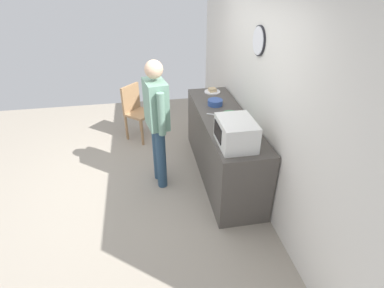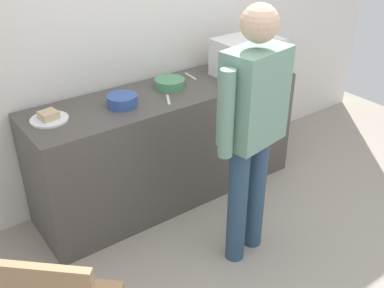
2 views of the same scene
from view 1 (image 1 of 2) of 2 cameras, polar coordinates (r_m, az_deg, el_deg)
name	(u,v)px [view 1 (image 1 of 2)]	position (r m, az deg, el deg)	size (l,w,h in m)	color
ground_plane	(138,183)	(4.39, -10.08, -7.31)	(6.00, 6.00, 0.00)	#9E9384
back_wall	(256,89)	(4.01, 11.91, 10.14)	(5.40, 0.13, 2.60)	silver
kitchen_counter	(223,146)	(4.29, 5.77, -0.36)	(2.17, 0.62, 0.92)	#4C4742
microwave	(236,133)	(3.36, 8.27, 2.08)	(0.50, 0.39, 0.30)	silver
sandwich_plate	(212,91)	(4.87, 3.84, 9.93)	(0.25, 0.25, 0.07)	white
salad_bowl	(230,116)	(4.01, 7.24, 5.25)	(0.23, 0.23, 0.07)	#4C8E60
cereal_bowl	(215,102)	(4.39, 4.38, 7.81)	(0.22, 0.22, 0.08)	#33519E
fork_utensil	(213,114)	(4.10, 3.93, 5.57)	(0.17, 0.02, 0.01)	silver
spoon_utensil	(243,126)	(3.83, 9.61, 3.28)	(0.17, 0.02, 0.01)	silver
person_standing	(157,116)	(3.86, -6.63, 5.16)	(0.58, 0.30, 1.73)	navy
wooden_chair	(136,110)	(5.31, -10.43, 6.38)	(0.57, 0.57, 0.94)	#A87F56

